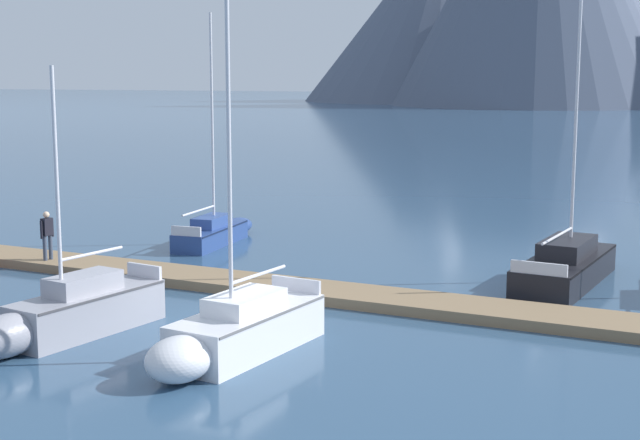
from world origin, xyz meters
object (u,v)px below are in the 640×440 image
Objects in this scene: sailboat_second_berth at (217,230)px; sailboat_far_berth at (569,264)px; sailboat_mid_dock_port at (70,313)px; person_on_dock at (47,232)px; sailboat_mid_dock_starboard at (235,331)px.

sailboat_second_berth is 0.99× the size of sailboat_far_berth.
sailboat_mid_dock_port is 9.12m from person_on_dock.
sailboat_second_berth is 5.32× the size of person_on_dock.
sailboat_second_berth reaches higher than person_on_dock.
sailboat_mid_dock_starboard is 1.00× the size of sailboat_far_berth.
sailboat_mid_dock_starboard reaches higher than sailboat_second_berth.
sailboat_far_berth is (10.35, 11.87, -0.06)m from sailboat_mid_dock_port.
person_on_dock is at bearing -112.04° from sailboat_second_berth.
sailboat_second_berth is 0.99× the size of sailboat_mid_dock_starboard.
sailboat_mid_dock_starboard is (8.28, -12.90, 0.14)m from sailboat_second_berth.
sailboat_mid_dock_starboard is at bearing -29.30° from person_on_dock.
sailboat_far_berth reaches higher than sailboat_mid_dock_port.
sailboat_far_berth is 17.58m from person_on_dock.
sailboat_mid_dock_starboard is (4.63, 0.32, -0.01)m from sailboat_mid_dock_port.
person_on_dock is at bearing -162.18° from sailboat_far_berth.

